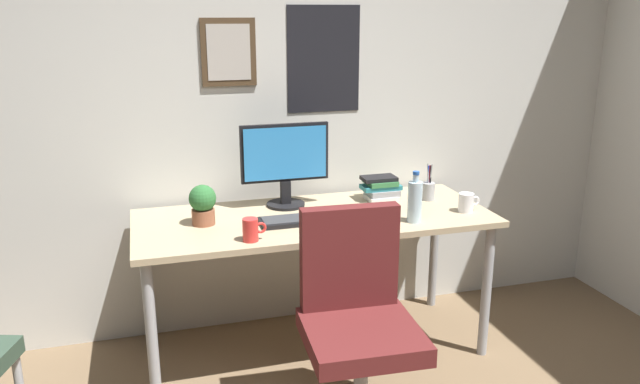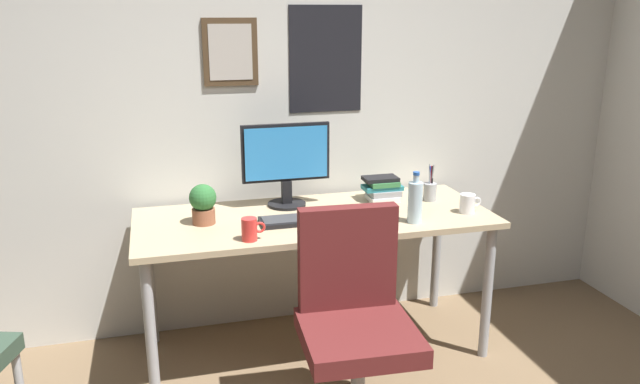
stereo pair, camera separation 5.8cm
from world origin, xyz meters
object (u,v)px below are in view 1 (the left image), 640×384
(keyboard, at_px, (304,219))
(potted_plant, at_px, (203,203))
(coffee_mug_near, at_px, (251,230))
(book_stack_left, at_px, (381,188))
(office_chair, at_px, (357,312))
(computer_mouse, at_px, (362,213))
(coffee_mug_far, at_px, (467,203))
(pen_cup, at_px, (428,190))
(monitor, at_px, (285,161))
(water_bottle, at_px, (415,201))

(keyboard, relative_size, potted_plant, 2.21)
(coffee_mug_near, height_order, book_stack_left, book_stack_left)
(office_chair, bearing_deg, computer_mouse, 68.14)
(computer_mouse, bearing_deg, coffee_mug_far, -7.83)
(keyboard, height_order, potted_plant, potted_plant)
(office_chair, height_order, coffee_mug_near, office_chair)
(office_chair, distance_m, coffee_mug_near, 0.59)
(office_chair, height_order, book_stack_left, office_chair)
(computer_mouse, bearing_deg, pen_cup, 21.38)
(office_chair, height_order, coffee_mug_far, office_chair)
(coffee_mug_near, relative_size, coffee_mug_far, 0.94)
(keyboard, distance_m, book_stack_left, 0.56)
(coffee_mug_near, bearing_deg, monitor, 60.32)
(water_bottle, height_order, pen_cup, water_bottle)
(keyboard, distance_m, coffee_mug_near, 0.35)
(monitor, bearing_deg, keyboard, -84.78)
(water_bottle, bearing_deg, book_stack_left, 92.41)
(monitor, xyz_separation_m, water_bottle, (0.54, -0.43, -0.13))
(water_bottle, xyz_separation_m, coffee_mug_near, (-0.81, -0.04, -0.05))
(office_chair, relative_size, keyboard, 2.21)
(office_chair, bearing_deg, monitor, 96.84)
(water_bottle, bearing_deg, keyboard, 164.04)
(monitor, bearing_deg, computer_mouse, -41.13)
(computer_mouse, relative_size, potted_plant, 0.56)
(water_bottle, relative_size, coffee_mug_near, 2.34)
(office_chair, bearing_deg, book_stack_left, 62.62)
(coffee_mug_near, distance_m, book_stack_left, 0.90)
(water_bottle, distance_m, coffee_mug_near, 0.81)
(water_bottle, height_order, coffee_mug_far, water_bottle)
(water_bottle, distance_m, coffee_mug_far, 0.33)
(monitor, xyz_separation_m, coffee_mug_far, (0.86, -0.36, -0.19))
(keyboard, xyz_separation_m, water_bottle, (0.51, -0.15, 0.09))
(coffee_mug_far, bearing_deg, potted_plant, 172.27)
(coffee_mug_far, height_order, potted_plant, potted_plant)
(water_bottle, bearing_deg, office_chair, -136.56)
(computer_mouse, height_order, water_bottle, water_bottle)
(water_bottle, height_order, potted_plant, water_bottle)
(coffee_mug_near, bearing_deg, coffee_mug_far, 5.55)
(keyboard, height_order, pen_cup, pen_cup)
(pen_cup, bearing_deg, keyboard, -167.06)
(water_bottle, height_order, coffee_mug_near, water_bottle)
(water_bottle, xyz_separation_m, coffee_mug_far, (0.32, 0.07, -0.06))
(coffee_mug_far, distance_m, pen_cup, 0.26)
(water_bottle, relative_size, coffee_mug_far, 2.19)
(potted_plant, bearing_deg, computer_mouse, -7.66)
(office_chair, distance_m, water_bottle, 0.69)
(computer_mouse, height_order, pen_cup, pen_cup)
(coffee_mug_far, bearing_deg, monitor, 157.42)
(computer_mouse, bearing_deg, keyboard, 179.56)
(keyboard, bearing_deg, monitor, 95.22)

